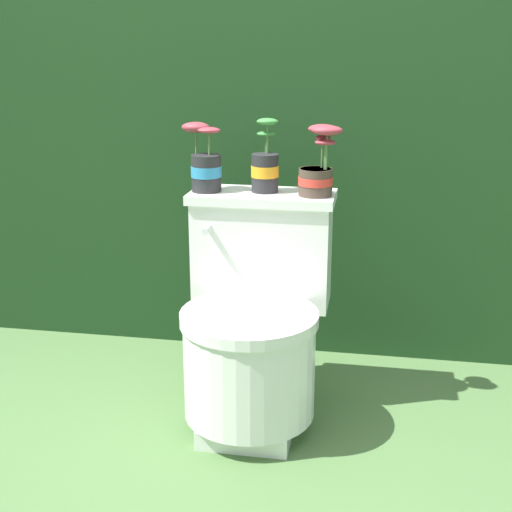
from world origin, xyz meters
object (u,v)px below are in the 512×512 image
(potted_plant_midleft, at_px, (265,168))
(potted_plant_middle, at_px, (318,169))
(toilet, at_px, (254,325))
(potted_plant_left, at_px, (205,165))

(potted_plant_midleft, xyz_separation_m, potted_plant_middle, (0.17, -0.03, 0.01))
(toilet, relative_size, potted_plant_middle, 3.25)
(potted_plant_midleft, bearing_deg, potted_plant_left, -172.50)
(toilet, xyz_separation_m, potted_plant_middle, (0.18, 0.14, 0.49))
(potted_plant_middle, bearing_deg, potted_plant_midleft, 170.38)
(toilet, distance_m, potted_plant_midleft, 0.51)
(potted_plant_left, xyz_separation_m, potted_plant_middle, (0.37, -0.00, 0.00))
(potted_plant_left, distance_m, potted_plant_midleft, 0.19)
(potted_plant_midleft, bearing_deg, toilet, -92.11)
(potted_plant_midleft, height_order, potted_plant_middle, potted_plant_midleft)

